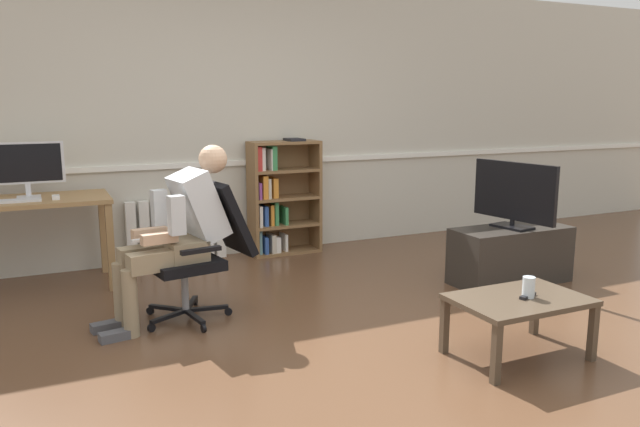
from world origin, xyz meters
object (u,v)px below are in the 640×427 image
(tv_screen, at_px, (514,194))
(coffee_table, at_px, (519,305))
(radiator, at_px, (177,230))
(computer_desk, at_px, (21,211))
(drinking_glass, at_px, (529,287))
(imac_monitor, at_px, (26,165))
(tv_stand, at_px, (510,255))
(spare_remote, at_px, (528,296))
(computer_mouse, at_px, (56,197))
(bookshelf, at_px, (279,198))
(person_seated, at_px, (178,230))
(keyboard, at_px, (15,201))
(office_chair, at_px, (204,245))

(tv_screen, relative_size, coffee_table, 1.01)
(radiator, bearing_deg, computer_desk, -163.43)
(tv_screen, relative_size, drinking_glass, 6.34)
(imac_monitor, xyz_separation_m, tv_stand, (3.67, -1.57, -0.78))
(radiator, bearing_deg, spare_remote, -65.23)
(tv_stand, bearing_deg, computer_mouse, 158.47)
(bookshelf, distance_m, drinking_glass, 3.05)
(radiator, distance_m, person_seated, 1.68)
(keyboard, bearing_deg, imac_monitor, 66.59)
(coffee_table, bearing_deg, office_chair, 135.40)
(tv_stand, bearing_deg, bookshelf, 128.47)
(radiator, relative_size, coffee_table, 1.19)
(radiator, bearing_deg, coffee_table, -65.75)
(radiator, distance_m, tv_stand, 3.07)
(computer_mouse, xyz_separation_m, tv_stand, (3.47, -1.37, -0.53))
(tv_stand, distance_m, spare_remote, 1.59)
(bookshelf, bearing_deg, radiator, 174.26)
(tv_screen, bearing_deg, office_chair, 73.88)
(computer_desk, relative_size, spare_remote, 8.99)
(keyboard, distance_m, coffee_table, 3.77)
(office_chair, bearing_deg, keyboard, -140.81)
(imac_monitor, xyz_separation_m, spare_remote, (2.68, -2.80, -0.63))
(tv_stand, bearing_deg, office_chair, 173.43)
(imac_monitor, xyz_separation_m, computer_mouse, (0.20, -0.20, -0.25))
(tv_screen, height_order, drinking_glass, tv_screen)
(computer_mouse, relative_size, radiator, 0.11)
(tv_screen, bearing_deg, person_seated, 74.97)
(person_seated, height_order, spare_remote, person_seated)
(person_seated, distance_m, spare_remote, 2.32)
(coffee_table, bearing_deg, computer_desk, 135.02)
(bookshelf, bearing_deg, keyboard, -169.66)
(computer_mouse, distance_m, tv_stand, 3.77)
(computer_desk, xyz_separation_m, spare_remote, (2.75, -2.72, -0.27))
(tv_screen, xyz_separation_m, coffee_table, (-1.03, -1.21, -0.44))
(office_chair, xyz_separation_m, spare_remote, (1.57, -1.53, -0.14))
(imac_monitor, height_order, keyboard, imac_monitor)
(computer_desk, distance_m, tv_screen, 4.02)
(radiator, bearing_deg, bookshelf, -5.74)
(tv_screen, bearing_deg, drinking_glass, 131.80)
(imac_monitor, bearing_deg, drinking_glass, -46.25)
(person_seated, distance_m, drinking_glass, 2.32)
(tv_screen, bearing_deg, spare_remote, 131.75)
(keyboard, relative_size, bookshelf, 0.32)
(tv_stand, height_order, drinking_glass, drinking_glass)
(keyboard, relative_size, tv_stand, 0.36)
(computer_desk, bearing_deg, coffee_table, -44.98)
(bookshelf, distance_m, person_seated, 2.02)
(radiator, bearing_deg, person_seated, -101.21)
(computer_desk, relative_size, coffee_table, 1.71)
(person_seated, xyz_separation_m, tv_stand, (2.74, -0.26, -0.42))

